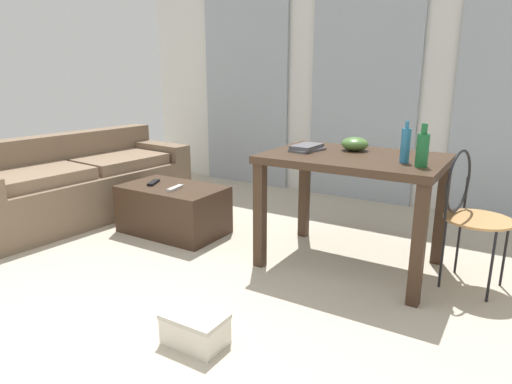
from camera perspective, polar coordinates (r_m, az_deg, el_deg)
ground_plane at (r=3.10m, az=-0.44°, el=-9.91°), size 8.48×8.48×0.00m
wall_back at (r=4.78m, az=13.86°, el=13.83°), size 5.47×0.10×2.47m
curtains at (r=4.71m, az=13.42°, el=12.12°), size 3.89×0.03×2.19m
couch at (r=4.45m, az=-21.78°, el=0.87°), size 1.00×2.11×0.74m
coffee_table at (r=3.79m, az=-10.48°, el=-2.19°), size 0.85×0.51×0.40m
craft_table at (r=3.05m, az=12.27°, el=2.45°), size 1.14×0.79×0.78m
wire_chair at (r=3.02m, az=25.41°, el=-1.43°), size 0.40×0.42×0.85m
bottle_near at (r=2.84m, az=18.48°, el=5.71°), size 0.06×0.06×0.25m
bottle_far at (r=2.74m, az=20.42°, el=5.16°), size 0.07×0.07×0.25m
bowl at (r=3.19m, az=12.47°, el=6.00°), size 0.19×0.19×0.09m
book_stack at (r=3.14m, az=6.51°, el=5.63°), size 0.19×0.28×0.04m
tv_remote_primary at (r=3.64m, az=-10.24°, el=0.50°), size 0.07×0.18×0.02m
tv_remote_secondary at (r=3.85m, az=-12.91°, el=1.18°), size 0.12×0.18×0.02m
shoebox at (r=2.33m, az=-7.75°, el=-16.86°), size 0.31×0.20×0.16m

